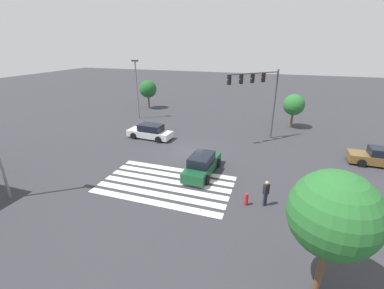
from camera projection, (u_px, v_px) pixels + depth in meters
ground_plane at (192, 153)px, 23.91m from camera, size 142.28×142.28×0.00m
crosswalk_markings at (166, 184)px, 18.66m from camera, size 9.42×5.35×0.01m
traffic_signal_mast at (259, 89)px, 24.95m from camera, size 4.44×4.44×7.18m
car_0 at (150, 132)px, 27.41m from camera, size 4.95×2.19×1.56m
car_1 at (381, 158)px, 21.29m from camera, size 4.81×1.98×1.53m
car_2 at (202, 165)px, 19.91m from camera, size 2.13×4.93×1.68m
pedestrian at (266, 192)px, 15.88m from camera, size 0.41×0.41×1.73m
street_light_pole_a at (137, 84)px, 33.30m from camera, size 0.80×0.36×7.60m
tree_corner_a at (294, 105)px, 30.19m from camera, size 2.46×2.46×4.03m
tree_corner_b at (148, 89)px, 39.26m from camera, size 2.62×2.62×4.33m
tree_corner_c at (334, 214)px, 9.20m from camera, size 3.26×3.26×5.48m
fire_hydrant at (246, 199)px, 16.12m from camera, size 0.22×0.22×0.86m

